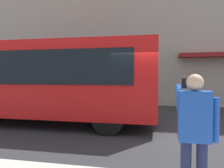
# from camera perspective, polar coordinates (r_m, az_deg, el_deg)

# --- Properties ---
(ground_plane) EXTENTS (60.00, 60.00, 0.00)m
(ground_plane) POSITION_cam_1_polar(r_m,az_deg,el_deg) (7.58, 10.80, -11.84)
(ground_plane) COLOR #2B2B2D
(building_facade_far) EXTENTS (28.00, 1.55, 12.00)m
(building_facade_far) POSITION_cam_1_polar(r_m,az_deg,el_deg) (14.75, 11.53, 18.50)
(building_facade_far) COLOR #A89E8E
(building_facade_far) RESTS_ON ground_plane
(red_bus) EXTENTS (9.05, 2.54, 3.08)m
(red_bus) POSITION_cam_1_polar(r_m,az_deg,el_deg) (8.90, -18.71, 1.11)
(red_bus) COLOR red
(red_bus) RESTS_ON ground_plane
(pedestrian_photographer) EXTENTS (0.53, 0.52, 1.70)m
(pedestrian_photographer) POSITION_cam_1_polar(r_m,az_deg,el_deg) (3.15, 20.49, -10.59)
(pedestrian_photographer) COLOR #1E2347
(pedestrian_photographer) RESTS_ON sidewalk_curb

